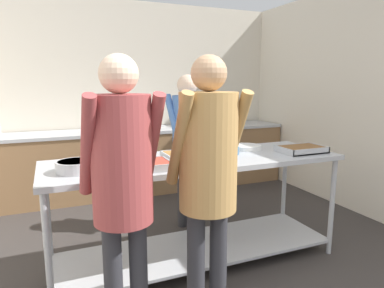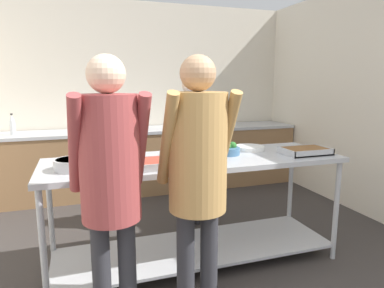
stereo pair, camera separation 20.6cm
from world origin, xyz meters
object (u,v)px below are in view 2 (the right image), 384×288
at_px(serving_tray_roast, 189,156).
at_px(serving_tray_greens, 305,151).
at_px(serving_tray_vegetables, 138,165).
at_px(broccoli_bowl, 227,150).
at_px(water_bottle, 12,125).
at_px(guest_serving_right, 198,165).
at_px(cook_behind_counter, 192,133).
at_px(sauce_pan, 73,164).
at_px(plate_stack, 250,148).
at_px(guest_serving_left, 110,171).

distance_m(serving_tray_roast, serving_tray_greens, 1.02).
distance_m(serving_tray_vegetables, broccoli_bowl, 0.85).
height_order(serving_tray_vegetables, water_bottle, water_bottle).
distance_m(guest_serving_right, water_bottle, 3.11).
bearing_deg(cook_behind_counter, broccoli_bowl, -83.46).
xyz_separation_m(guest_serving_right, cook_behind_counter, (0.46, 1.47, -0.04)).
height_order(cook_behind_counter, water_bottle, cook_behind_counter).
height_order(serving_tray_vegetables, guest_serving_right, guest_serving_right).
bearing_deg(serving_tray_roast, sauce_pan, -174.59).
xyz_separation_m(serving_tray_vegetables, guest_serving_right, (0.27, -0.53, 0.10)).
bearing_deg(plate_stack, serving_tray_vegetables, -161.64).
distance_m(plate_stack, serving_tray_greens, 0.49).
bearing_deg(water_bottle, serving_tray_greens, -39.86).
bearing_deg(guest_serving_left, guest_serving_right, -2.92).
bearing_deg(guest_serving_left, water_bottle, 108.59).
height_order(guest_serving_right, cook_behind_counter, guest_serving_right).
bearing_deg(guest_serving_right, cook_behind_counter, 72.71).
xyz_separation_m(plate_stack, water_bottle, (-2.25, 1.87, 0.08)).
bearing_deg(serving_tray_greens, sauce_pan, 178.27).
distance_m(serving_tray_vegetables, serving_tray_greens, 1.46).
relative_size(sauce_pan, water_bottle, 1.52).
height_order(broccoli_bowl, plate_stack, broccoli_bowl).
height_order(plate_stack, water_bottle, water_bottle).
bearing_deg(guest_serving_left, broccoli_bowl, 35.58).
relative_size(sauce_pan, plate_stack, 1.47).
bearing_deg(sauce_pan, cook_behind_counter, 35.57).
relative_size(serving_tray_vegetables, plate_stack, 1.49).
bearing_deg(serving_tray_greens, serving_tray_vegetables, -178.15).
relative_size(serving_tray_roast, guest_serving_right, 0.25).
distance_m(sauce_pan, broccoli_bowl, 1.26).
distance_m(guest_serving_right, cook_behind_counter, 1.54).
xyz_separation_m(sauce_pan, water_bottle, (-0.72, 2.13, 0.05)).
distance_m(serving_tray_vegetables, plate_stack, 1.15).
distance_m(serving_tray_roast, guest_serving_right, 0.75).
height_order(plate_stack, guest_serving_left, guest_serving_left).
bearing_deg(broccoli_bowl, cook_behind_counter, 96.54).
bearing_deg(sauce_pan, serving_tray_greens, -1.73).
height_order(serving_tray_vegetables, cook_behind_counter, cook_behind_counter).
bearing_deg(cook_behind_counter, plate_stack, -57.89).
bearing_deg(guest_serving_right, serving_tray_roast, 76.04).
xyz_separation_m(serving_tray_roast, cook_behind_counter, (0.28, 0.75, 0.06)).
distance_m(guest_serving_left, guest_serving_right, 0.51).
bearing_deg(broccoli_bowl, sauce_pan, -173.69).
bearing_deg(cook_behind_counter, serving_tray_vegetables, -127.79).
xyz_separation_m(serving_tray_vegetables, water_bottle, (-1.16, 2.24, 0.07)).
relative_size(guest_serving_left, guest_serving_right, 1.00).
xyz_separation_m(serving_tray_greens, cook_behind_counter, (-0.73, 0.89, 0.06)).
distance_m(serving_tray_vegetables, serving_tray_roast, 0.49).
xyz_separation_m(serving_tray_roast, plate_stack, (0.64, 0.17, -0.01)).
height_order(serving_tray_greens, water_bottle, water_bottle).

